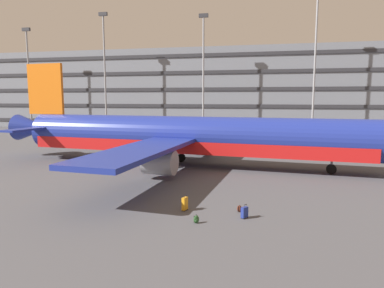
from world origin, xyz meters
TOP-DOWN VIEW (x-y plane):
  - ground_plane at (0.00, 0.00)m, footprint 600.00×600.00m
  - terminal_structure at (0.00, 45.20)m, footprint 142.37×14.86m
  - airliner at (3.12, -1.26)m, footprint 42.68×34.58m
  - light_mast_far_left at (-39.87, 31.67)m, footprint 1.80×0.50m
  - light_mast_left at (-21.86, 31.67)m, footprint 1.80×0.50m
  - light_mast_center_left at (-1.08, 31.67)m, footprint 1.80×0.50m
  - light_mast_center_right at (19.55, 31.67)m, footprint 1.80×0.50m
  - suitcase_laid_flat at (6.47, -15.61)m, footprint 0.34×0.49m
  - suitcase_teal at (10.19, -16.23)m, footprint 0.43×0.48m
  - backpack_navy at (9.82, -15.17)m, footprint 0.32×0.25m
  - backpack_orange at (7.62, -17.64)m, footprint 0.38×0.35m

SIDE VIEW (x-z plane):
  - ground_plane at x=0.00m, z-range 0.00..0.00m
  - backpack_navy at x=9.82m, z-range -0.03..0.44m
  - backpack_orange at x=7.62m, z-range -0.03..0.47m
  - suitcase_teal at x=10.19m, z-range -0.06..0.78m
  - suitcase_laid_flat at x=6.47m, z-range -0.04..0.92m
  - airliner at x=3.12m, z-range -2.47..8.43m
  - terminal_structure at x=0.00m, z-range 0.00..17.81m
  - light_mast_far_left at x=-39.87m, z-range 1.69..23.69m
  - light_mast_center_left at x=-1.08m, z-range 1.71..24.70m
  - light_mast_left at x=-21.86m, z-range 1.72..26.01m
  - light_mast_center_right at x=19.55m, z-range 1.74..27.19m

